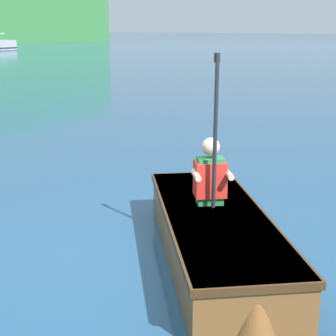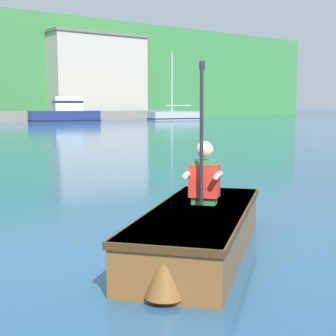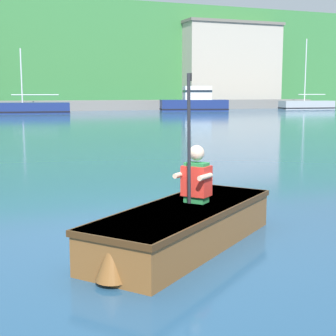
{
  "view_description": "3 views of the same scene",
  "coord_description": "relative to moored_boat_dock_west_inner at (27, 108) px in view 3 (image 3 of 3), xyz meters",
  "views": [
    {
      "loc": [
        -3.52,
        -2.25,
        2.06
      ],
      "look_at": [
        0.4,
        0.16,
        0.79
      ],
      "focal_mm": 55.0,
      "sensor_mm": 36.0,
      "label": 1
    },
    {
      "loc": [
        -2.76,
        -4.04,
        1.43
      ],
      "look_at": [
        0.4,
        0.16,
        0.79
      ],
      "focal_mm": 55.0,
      "sensor_mm": 36.0,
      "label": 2
    },
    {
      "loc": [
        -1.67,
        -5.28,
        1.65
      ],
      "look_at": [
        0.4,
        0.16,
        0.79
      ],
      "focal_mm": 55.0,
      "sensor_mm": 36.0,
      "label": 3
    }
  ],
  "objects": [
    {
      "name": "moored_boat_dock_center_far",
      "position": [
        14.37,
        0.46,
        0.39
      ],
      "size": [
        6.18,
        3.37,
        2.17
      ],
      "color": "navy",
      "rests_on": "ground"
    },
    {
      "name": "waterfront_office_block_center",
      "position": [
        22.97,
        12.83,
        4.21
      ],
      "size": [
        11.22,
        9.1,
        9.2
      ],
      "color": "#B2A899",
      "rests_on": "ground"
    },
    {
      "name": "ground_plane",
      "position": [
        -2.33,
        -35.98,
        -0.4
      ],
      "size": [
        300.0,
        300.0,
        0.0
      ],
      "primitive_type": "plane",
      "color": "navy"
    },
    {
      "name": "moored_boat_dock_center_near",
      "position": [
        26.19,
        0.57,
        0.01
      ],
      "size": [
        5.39,
        2.23,
        6.62
      ],
      "color": "#9EA3A8",
      "rests_on": "ground"
    },
    {
      "name": "rowboat_foreground",
      "position": [
        -1.96,
        -36.34,
        -0.15
      ],
      "size": [
        2.69,
        2.4,
        0.44
      ],
      "color": "brown",
      "rests_on": "ground"
    },
    {
      "name": "person_paddler",
      "position": [
        -1.73,
        -36.16,
        0.33
      ],
      "size": [
        0.46,
        0.46,
        1.41
      ],
      "color": "#267F3F",
      "rests_on": "rowboat_foreground"
    },
    {
      "name": "moored_boat_dock_west_inner",
      "position": [
        0.0,
        0.0,
        0.0
      ],
      "size": [
        6.72,
        2.84,
        4.95
      ],
      "color": "navy",
      "rests_on": "ground"
    }
  ]
}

